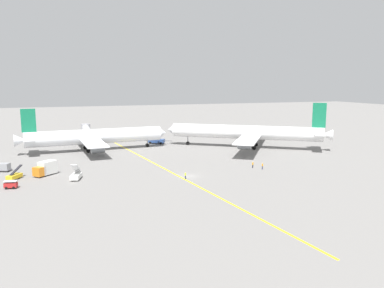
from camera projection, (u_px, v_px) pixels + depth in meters
ground_plane at (188, 176)px, 94.63m from camera, size 600.00×600.00×0.00m
taxiway_stripe at (164, 169)px, 102.78m from camera, size 14.20×119.27×0.01m
airliner_at_gate_left at (94, 137)px, 129.41m from camera, size 50.62×38.62×14.75m
airliner_being_pushed at (247, 133)px, 135.15m from camera, size 50.38×42.80×16.23m
pushback_tug at (156, 140)px, 144.71m from camera, size 8.46×6.04×2.97m
gse_stair_truck_yellow at (76, 175)px, 91.12m from camera, size 3.18×4.93×4.06m
gse_belt_loader_portside at (14, 176)px, 91.23m from camera, size 3.61×4.86×3.02m
gse_baggage_cart_near_cluster at (11, 185)px, 83.32m from camera, size 2.98×2.07×1.71m
gse_catering_truck_tall at (45, 168)px, 95.02m from camera, size 5.91×5.74×3.50m
gse_container_dolly_flat at (4, 167)px, 99.29m from camera, size 3.81×3.30×2.15m
ground_crew_wing_walker_right at (262, 166)px, 101.74m from camera, size 0.36×0.36×1.76m
ground_crew_ramp_agent_by_cones at (185, 175)px, 91.41m from camera, size 0.36×0.36×1.71m
ground_crew_marshaller_foreground at (253, 165)px, 103.42m from camera, size 0.36×0.36×1.76m
jet_bridge at (87, 130)px, 152.71m from camera, size 3.90×19.59×5.90m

